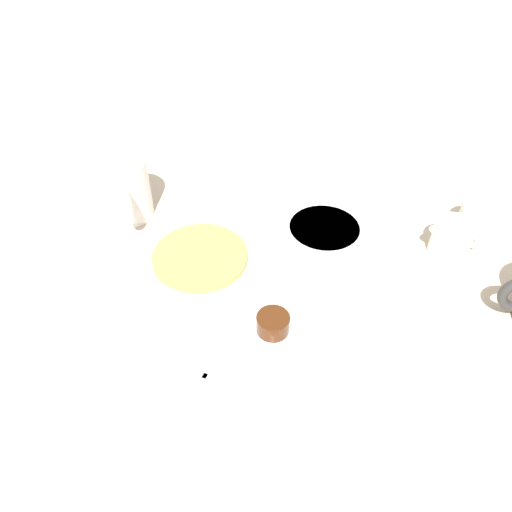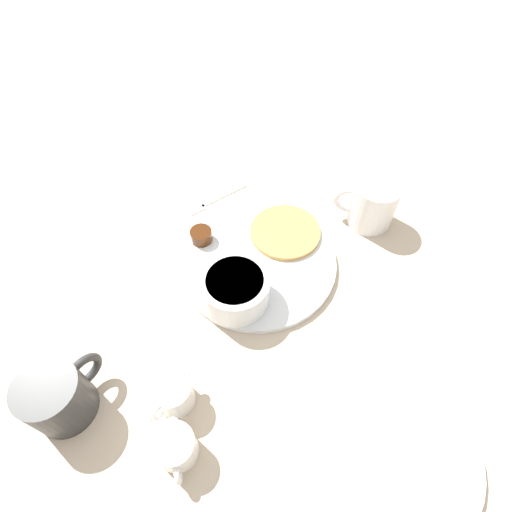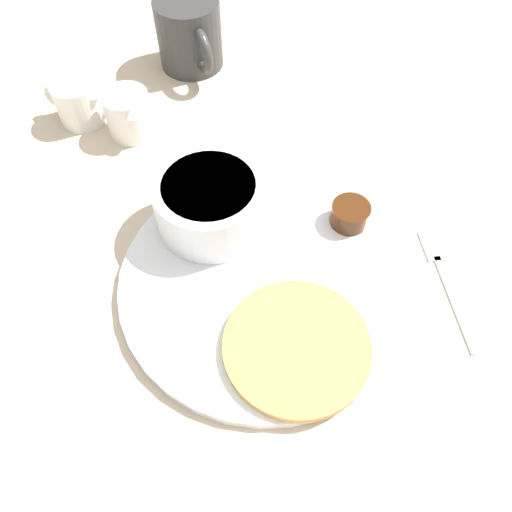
{
  "view_description": "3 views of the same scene",
  "coord_description": "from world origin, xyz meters",
  "px_view_note": "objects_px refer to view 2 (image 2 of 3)",
  "views": [
    {
      "loc": [
        -0.46,
        -0.17,
        0.49
      ],
      "look_at": [
        0.0,
        0.0,
        0.03
      ],
      "focal_mm": 35.0,
      "sensor_mm": 36.0,
      "label": 1
    },
    {
      "loc": [
        0.34,
        -0.26,
        0.59
      ],
      "look_at": [
        0.02,
        -0.01,
        0.05
      ],
      "focal_mm": 28.0,
      "sensor_mm": 36.0,
      "label": 2
    },
    {
      "loc": [
        0.05,
        0.25,
        0.43
      ],
      "look_at": [
        0.01,
        0.0,
        0.05
      ],
      "focal_mm": 35.0,
      "sensor_mm": 36.0,
      "label": 3
    }
  ],
  "objects_px": {
    "creamer_pitcher_near": "(174,394)",
    "second_mug": "(58,396)",
    "bowl": "(235,288)",
    "coffee_mug": "(372,204)",
    "fork": "(210,202)",
    "creamer_pitcher_far": "(176,448)",
    "plate": "(257,261)"
  },
  "relations": [
    {
      "from": "coffee_mug",
      "to": "second_mug",
      "type": "bearing_deg",
      "value": -90.69
    },
    {
      "from": "creamer_pitcher_near",
      "to": "second_mug",
      "type": "bearing_deg",
      "value": -123.94
    },
    {
      "from": "bowl",
      "to": "second_mug",
      "type": "bearing_deg",
      "value": -90.45
    },
    {
      "from": "creamer_pitcher_far",
      "to": "coffee_mug",
      "type": "bearing_deg",
      "value": 105.32
    },
    {
      "from": "coffee_mug",
      "to": "creamer_pitcher_far",
      "type": "height_order",
      "value": "coffee_mug"
    },
    {
      "from": "plate",
      "to": "fork",
      "type": "height_order",
      "value": "plate"
    },
    {
      "from": "plate",
      "to": "bowl",
      "type": "bearing_deg",
      "value": -60.65
    },
    {
      "from": "plate",
      "to": "second_mug",
      "type": "distance_m",
      "value": 0.38
    },
    {
      "from": "second_mug",
      "to": "fork",
      "type": "bearing_deg",
      "value": 119.84
    },
    {
      "from": "creamer_pitcher_near",
      "to": "creamer_pitcher_far",
      "type": "relative_size",
      "value": 1.05
    },
    {
      "from": "creamer_pitcher_near",
      "to": "bowl",
      "type": "bearing_deg",
      "value": 116.66
    },
    {
      "from": "coffee_mug",
      "to": "creamer_pitcher_far",
      "type": "relative_size",
      "value": 1.39
    },
    {
      "from": "bowl",
      "to": "coffee_mug",
      "type": "distance_m",
      "value": 0.31
    },
    {
      "from": "plate",
      "to": "bowl",
      "type": "xyz_separation_m",
      "value": [
        0.04,
        -0.08,
        0.04
      ]
    },
    {
      "from": "fork",
      "to": "second_mug",
      "type": "xyz_separation_m",
      "value": [
        0.22,
        -0.39,
        0.04
      ]
    },
    {
      "from": "fork",
      "to": "creamer_pitcher_near",
      "type": "bearing_deg",
      "value": -40.17
    },
    {
      "from": "creamer_pitcher_far",
      "to": "bowl",
      "type": "bearing_deg",
      "value": 126.24
    },
    {
      "from": "coffee_mug",
      "to": "creamer_pitcher_near",
      "type": "bearing_deg",
      "value": -80.74
    },
    {
      "from": "fork",
      "to": "second_mug",
      "type": "bearing_deg",
      "value": -60.16
    },
    {
      "from": "plate",
      "to": "fork",
      "type": "distance_m",
      "value": 0.18
    },
    {
      "from": "creamer_pitcher_near",
      "to": "creamer_pitcher_far",
      "type": "distance_m",
      "value": 0.07
    },
    {
      "from": "bowl",
      "to": "coffee_mug",
      "type": "xyz_separation_m",
      "value": [
        0.01,
        0.31,
        0.0
      ]
    },
    {
      "from": "coffee_mug",
      "to": "second_mug",
      "type": "distance_m",
      "value": 0.61
    },
    {
      "from": "bowl",
      "to": "creamer_pitcher_near",
      "type": "xyz_separation_m",
      "value": [
        0.08,
        -0.17,
        -0.01
      ]
    },
    {
      "from": "fork",
      "to": "bowl",
      "type": "bearing_deg",
      "value": -22.68
    },
    {
      "from": "bowl",
      "to": "creamer_pitcher_near",
      "type": "bearing_deg",
      "value": -63.34
    },
    {
      "from": "coffee_mug",
      "to": "second_mug",
      "type": "xyz_separation_m",
      "value": [
        -0.01,
        -0.61,
        -0.0
      ]
    },
    {
      "from": "bowl",
      "to": "fork",
      "type": "height_order",
      "value": "bowl"
    },
    {
      "from": "coffee_mug",
      "to": "fork",
      "type": "bearing_deg",
      "value": -136.11
    },
    {
      "from": "second_mug",
      "to": "coffee_mug",
      "type": "bearing_deg",
      "value": 89.31
    },
    {
      "from": "bowl",
      "to": "coffee_mug",
      "type": "relative_size",
      "value": 1.1
    },
    {
      "from": "coffee_mug",
      "to": "fork",
      "type": "relative_size",
      "value": 0.73
    }
  ]
}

